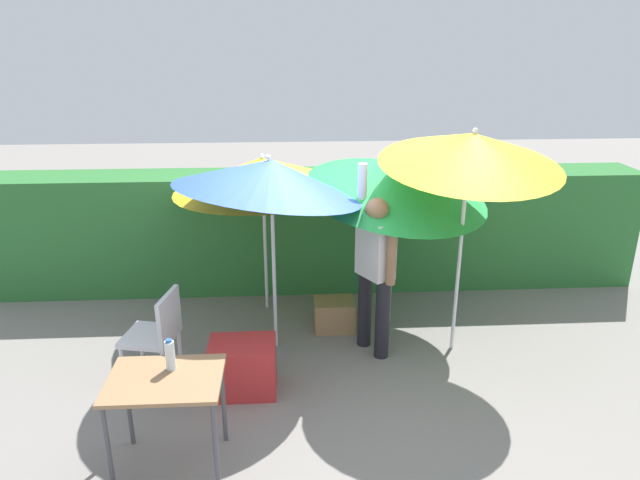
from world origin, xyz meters
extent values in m
plane|color=gray|center=(0.00, 0.00, 0.00)|extent=(24.00, 24.00, 0.00)
cube|color=#2D7033|center=(0.00, 1.71, 0.73)|extent=(8.00, 0.70, 1.45)
cylinder|color=silver|center=(0.78, 0.63, 0.73)|extent=(0.04, 0.04, 1.46)
cone|color=green|center=(0.81, 0.65, 1.63)|extent=(1.99, 1.96, 0.86)
sphere|color=silver|center=(0.84, 0.66, 1.82)|extent=(0.05, 0.05, 0.05)
cylinder|color=silver|center=(-0.46, 0.17, 0.81)|extent=(0.04, 0.04, 1.63)
cone|color=blue|center=(-0.47, 0.19, 1.78)|extent=(1.82, 1.80, 0.68)
sphere|color=silver|center=(-0.49, 0.21, 1.95)|extent=(0.05, 0.05, 0.05)
cylinder|color=silver|center=(-0.58, 1.07, 0.72)|extent=(0.04, 0.04, 1.43)
cone|color=yellow|center=(-0.58, 1.06, 1.60)|extent=(1.97, 1.96, 0.41)
sphere|color=silver|center=(-0.58, 1.06, 1.80)|extent=(0.05, 0.05, 0.05)
cylinder|color=silver|center=(1.33, 0.03, 0.95)|extent=(0.04, 0.04, 1.90)
cone|color=yellow|center=(1.35, 0.03, 2.04)|extent=(1.68, 1.70, 0.55)
sphere|color=silver|center=(1.38, 0.03, 2.21)|extent=(0.05, 0.05, 0.05)
cylinder|color=black|center=(0.44, 0.15, 0.41)|extent=(0.14, 0.14, 0.82)
cylinder|color=black|center=(0.58, -0.09, 0.41)|extent=(0.14, 0.14, 0.82)
cube|color=silver|center=(0.51, 0.03, 1.10)|extent=(0.37, 0.42, 0.56)
sphere|color=#8C6647|center=(0.51, 0.03, 1.49)|extent=(0.22, 0.22, 0.22)
cylinder|color=silver|center=(0.40, 0.23, 1.60)|extent=(0.12, 0.12, 0.56)
cylinder|color=#8C6647|center=(0.63, -0.17, 1.08)|extent=(0.12, 0.12, 0.52)
cylinder|color=silver|center=(-1.72, -0.17, 0.22)|extent=(0.04, 0.04, 0.44)
cylinder|color=silver|center=(-1.80, -0.54, 0.22)|extent=(0.04, 0.04, 0.44)
cylinder|color=silver|center=(-1.35, -0.25, 0.22)|extent=(0.04, 0.04, 0.44)
cylinder|color=silver|center=(-1.43, -0.62, 0.22)|extent=(0.04, 0.04, 0.44)
cube|color=silver|center=(-1.57, -0.39, 0.47)|extent=(0.52, 0.52, 0.05)
cube|color=silver|center=(-1.38, -0.43, 0.69)|extent=(0.13, 0.44, 0.40)
cube|color=red|center=(-0.74, -0.59, 0.24)|extent=(0.58, 0.42, 0.48)
cube|color=#9E7A4C|center=(0.17, 0.50, 0.17)|extent=(0.43, 0.34, 0.33)
cylinder|color=#4C4C51|center=(-0.84, -1.25, 0.36)|extent=(0.04, 0.04, 0.73)
cylinder|color=#4C4C51|center=(-1.56, -1.25, 0.36)|extent=(0.04, 0.04, 0.73)
cylinder|color=#4C4C51|center=(-0.84, -1.77, 0.36)|extent=(0.04, 0.04, 0.73)
cylinder|color=#4C4C51|center=(-1.56, -1.77, 0.36)|extent=(0.04, 0.04, 0.73)
cube|color=#99724C|center=(-1.20, -1.51, 0.74)|extent=(0.80, 0.60, 0.03)
cylinder|color=silver|center=(-1.17, -1.40, 0.87)|extent=(0.07, 0.07, 0.22)
cylinder|color=#2D60B7|center=(-1.17, -1.40, 0.99)|extent=(0.04, 0.04, 0.02)
camera|label=1|loc=(-0.31, -4.97, 3.01)|focal=31.85mm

